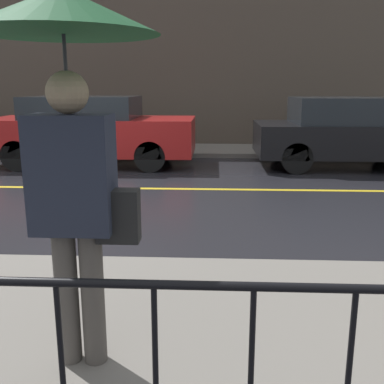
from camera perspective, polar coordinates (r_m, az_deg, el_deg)
The scene contains 7 objects.
ground_plane at distance 8.07m, azimuth -13.67°, elevation 0.50°, with size 80.00×80.00×0.00m, color black.
sidewalk_far at distance 12.34m, azimuth -7.90°, elevation 5.34°, with size 28.00×1.98×0.11m.
lane_marking at distance 8.07m, azimuth -13.68°, elevation 0.53°, with size 25.20×0.12×0.01m.
building_storefront at distance 13.40m, azimuth -7.36°, elevation 18.06°, with size 28.00×0.30×5.75m.
pedestrian at distance 2.51m, azimuth -15.50°, elevation 13.11°, with size 1.00×1.00×2.10m.
car_red at distance 10.36m, azimuth -12.73°, elevation 7.68°, with size 4.52×1.89×1.52m.
car_black at distance 10.39m, azimuth 18.85°, elevation 7.20°, with size 3.90×1.94×1.50m.
Camera 1 is at (2.28, -7.55, 1.73)m, focal length 42.00 mm.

